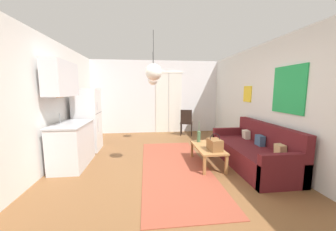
{
  "coord_description": "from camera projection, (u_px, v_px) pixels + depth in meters",
  "views": [
    {
      "loc": [
        -0.37,
        -3.31,
        1.58
      ],
      "look_at": [
        0.17,
        1.32,
        0.94
      ],
      "focal_mm": 20.37,
      "sensor_mm": 36.0,
      "label": 1
    }
  ],
  "objects": [
    {
      "name": "ground_plane",
      "position": [
        167.0,
        178.0,
        3.52
      ],
      "size": [
        5.13,
        7.88,
        0.1
      ],
      "primitive_type": "cube",
      "color": "brown"
    },
    {
      "name": "wall_back",
      "position": [
        156.0,
        97.0,
        6.97
      ],
      "size": [
        4.73,
        0.13,
        2.61
      ],
      "color": "silver",
      "rests_on": "ground_plane"
    },
    {
      "name": "wall_right",
      "position": [
        288.0,
        104.0,
        3.61
      ],
      "size": [
        0.12,
        7.48,
        2.61
      ],
      "color": "silver",
      "rests_on": "ground_plane"
    },
    {
      "name": "wall_left",
      "position": [
        25.0,
        107.0,
        3.08
      ],
      "size": [
        0.12,
        7.48,
        2.61
      ],
      "color": "white",
      "rests_on": "ground_plane"
    },
    {
      "name": "area_rug",
      "position": [
        175.0,
        167.0,
        3.9
      ],
      "size": [
        1.31,
        3.43,
        0.01
      ],
      "primitive_type": "cube",
      "color": "#9E4733",
      "rests_on": "ground_plane"
    },
    {
      "name": "couch",
      "position": [
        254.0,
        152.0,
        3.96
      ],
      "size": [
        0.87,
        2.09,
        0.88
      ],
      "color": "#5B191E",
      "rests_on": "ground_plane"
    },
    {
      "name": "coffee_table",
      "position": [
        208.0,
        149.0,
        3.98
      ],
      "size": [
        0.5,
        1.04,
        0.4
      ],
      "color": "#A87542",
      "rests_on": "ground_plane"
    },
    {
      "name": "bamboo_vase",
      "position": [
        199.0,
        136.0,
        4.3
      ],
      "size": [
        0.08,
        0.08,
        0.47
      ],
      "color": "#47704C",
      "rests_on": "coffee_table"
    },
    {
      "name": "handbag",
      "position": [
        215.0,
        145.0,
        3.71
      ],
      "size": [
        0.25,
        0.33,
        0.34
      ],
      "color": "brown",
      "rests_on": "coffee_table"
    },
    {
      "name": "refrigerator",
      "position": [
        87.0,
        120.0,
        4.91
      ],
      "size": [
        0.61,
        0.64,
        1.6
      ],
      "color": "white",
      "rests_on": "ground_plane"
    },
    {
      "name": "kitchen_counter",
      "position": [
        70.0,
        127.0,
        3.88
      ],
      "size": [
        0.61,
        1.14,
        2.12
      ],
      "color": "silver",
      "rests_on": "ground_plane"
    },
    {
      "name": "accent_chair",
      "position": [
        186.0,
        121.0,
        6.54
      ],
      "size": [
        0.51,
        0.5,
        0.9
      ],
      "rotation": [
        0.0,
        0.0,
        2.88
      ],
      "color": "black",
      "rests_on": "ground_plane"
    },
    {
      "name": "pendant_lamp_near",
      "position": [
        154.0,
        72.0,
        3.4
      ],
      "size": [
        0.3,
        0.3,
        0.87
      ],
      "color": "black"
    },
    {
      "name": "pendant_lamp_far",
      "position": [
        153.0,
        80.0,
        5.35
      ],
      "size": [
        0.28,
        0.28,
        0.9
      ],
      "color": "black"
    }
  ]
}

